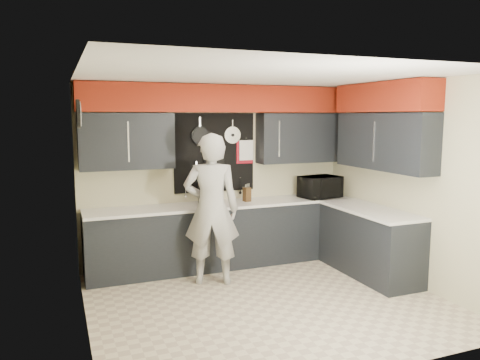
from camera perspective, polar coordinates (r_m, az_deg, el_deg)
name	(u,v)px	position (r m, az deg, el deg)	size (l,w,h in m)	color
ground	(266,301)	(5.68, 3.22, -14.53)	(4.00, 4.00, 0.00)	beige
back_wall_assembly	(221,126)	(6.74, -2.31, 6.54)	(4.00, 0.36, 2.60)	beige
right_wall_assembly	(387,133)	(6.47, 17.49, 5.54)	(0.36, 3.50, 2.60)	beige
left_wall_assembly	(82,200)	(4.86, -18.66, -2.37)	(0.05, 3.50, 2.60)	beige
base_cabinets	(265,236)	(6.70, 3.01, -6.89)	(3.95, 2.20, 0.92)	black
microwave	(320,187)	(7.24, 9.72, -0.84)	(0.59, 0.40, 0.33)	black
knife_block	(247,194)	(6.82, 0.85, -1.77)	(0.09, 0.09, 0.21)	#362111
utensil_crock	(203,199)	(6.61, -4.57, -2.36)	(0.11, 0.11, 0.15)	white
coffee_maker	(205,193)	(6.57, -4.23, -1.62)	(0.20, 0.23, 0.32)	black
person	(211,209)	(5.99, -3.50, -3.59)	(0.71, 0.47, 1.95)	#ABABA9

